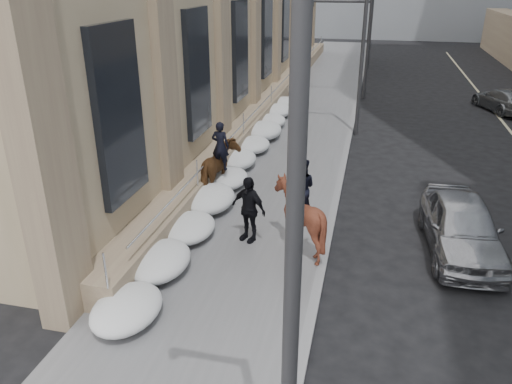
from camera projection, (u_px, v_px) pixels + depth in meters
ground at (214, 283)px, 12.82m from camera, size 140.00×140.00×0.00m
sidewalk at (284, 155)px, 21.71m from camera, size 5.00×80.00×0.12m
curb at (344, 160)px, 21.17m from camera, size 0.24×80.00×0.12m
streetlight_near at (277, 265)px, 5.06m from camera, size 1.71×0.24×8.00m
streetlight_mid at (360, 38)px, 22.90m from camera, size 1.71×0.24×8.00m
streetlight_far at (370, 10)px, 40.74m from camera, size 1.71×0.24×8.00m
traffic_signal at (354, 33)px, 30.40m from camera, size 4.10×0.22×6.00m
snow_bank at (241, 158)px, 20.16m from camera, size 1.70×18.10×0.76m
mounted_horse_left at (219, 167)px, 17.42m from camera, size 1.09×2.20×2.58m
mounted_horse_right at (299, 213)px, 13.79m from camera, size 1.72×1.91×2.66m
pedestrian at (248, 209)px, 14.30m from camera, size 1.26×0.92×1.98m
car_silver at (461, 226)px, 14.00m from camera, size 2.15×4.76×1.59m
car_grey at (503, 100)px, 28.67m from camera, size 3.19×4.85×1.30m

